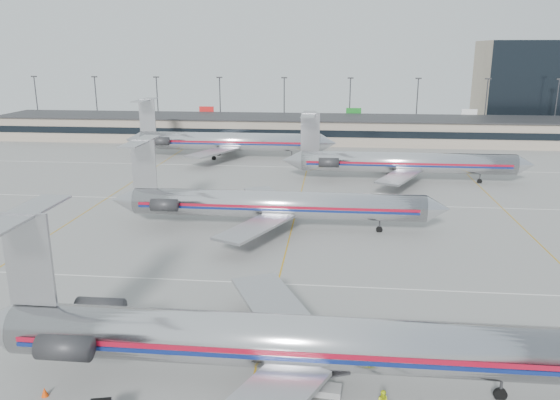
# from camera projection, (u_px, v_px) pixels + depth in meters

# --- Properties ---
(ground) EXTENTS (260.00, 260.00, 0.00)m
(ground) POSITION_uv_depth(u_px,v_px,m) (265.00, 334.00, 44.48)
(ground) COLOR gray
(ground) RESTS_ON ground
(apron_markings) EXTENTS (160.00, 0.15, 0.02)m
(apron_markings) POSITION_uv_depth(u_px,v_px,m) (278.00, 284.00, 54.07)
(apron_markings) COLOR silver
(apron_markings) RESTS_ON ground
(terminal) EXTENTS (162.00, 17.00, 6.25)m
(terminal) POSITION_uv_depth(u_px,v_px,m) (314.00, 129.00, 137.61)
(terminal) COLOR gray
(terminal) RESTS_ON ground
(light_mast_row) EXTENTS (163.60, 0.40, 15.28)m
(light_mast_row) POSITION_uv_depth(u_px,v_px,m) (317.00, 102.00, 149.62)
(light_mast_row) COLOR #38383D
(light_mast_row) RESTS_ON ground
(distant_building) EXTENTS (30.00, 20.00, 25.00)m
(distant_building) POSITION_uv_depth(u_px,v_px,m) (533.00, 85.00, 157.86)
(distant_building) COLOR tan
(distant_building) RESTS_ON ground
(jet_foreground) EXTENTS (45.97, 27.07, 12.03)m
(jet_foreground) POSITION_uv_depth(u_px,v_px,m) (280.00, 340.00, 36.77)
(jet_foreground) COLOR silver
(jet_foreground) RESTS_ON ground
(jet_second_row) EXTENTS (43.75, 25.76, 11.45)m
(jet_second_row) POSITION_uv_depth(u_px,v_px,m) (270.00, 204.00, 69.95)
(jet_second_row) COLOR silver
(jet_second_row) RESTS_ON ground
(jet_third_row) EXTENTS (43.48, 26.74, 11.89)m
(jet_third_row) POSITION_uv_depth(u_px,v_px,m) (401.00, 162.00, 95.31)
(jet_third_row) COLOR silver
(jet_third_row) RESTS_ON ground
(jet_back_row) EXTENTS (45.66, 28.08, 12.48)m
(jet_back_row) POSITION_uv_depth(u_px,v_px,m) (225.00, 141.00, 116.33)
(jet_back_row) COLOR silver
(jet_back_row) RESTS_ON ground
(belt_loader) EXTENTS (4.15, 1.59, 2.15)m
(belt_loader) POSITION_uv_depth(u_px,v_px,m) (317.00, 387.00, 36.55)
(belt_loader) COLOR #9B9B9B
(belt_loader) RESTS_ON ground
(cone_left) EXTENTS (0.52, 0.52, 0.64)m
(cone_left) POSITION_uv_depth(u_px,v_px,m) (45.00, 392.00, 36.44)
(cone_left) COLOR #DC3F07
(cone_left) RESTS_ON ground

